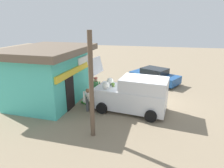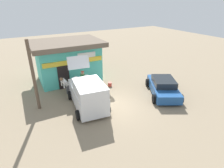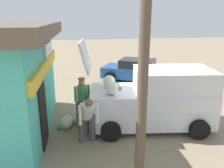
{
  "view_description": "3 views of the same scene",
  "coord_description": "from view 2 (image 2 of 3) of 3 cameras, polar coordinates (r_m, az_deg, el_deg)",
  "views": [
    {
      "loc": [
        -11.4,
        -0.61,
        4.85
      ],
      "look_at": [
        0.01,
        2.05,
        1.06
      ],
      "focal_mm": 30.63,
      "sensor_mm": 36.0,
      "label": 1
    },
    {
      "loc": [
        -5.23,
        -9.56,
        6.64
      ],
      "look_at": [
        0.89,
        1.24,
        0.88
      ],
      "focal_mm": 29.46,
      "sensor_mm": 36.0,
      "label": 2
    },
    {
      "loc": [
        -8.12,
        3.19,
        3.61
      ],
      "look_at": [
        1.15,
        1.52,
        0.81
      ],
      "focal_mm": 36.23,
      "sensor_mm": 36.0,
      "label": 3
    }
  ],
  "objects": [
    {
      "name": "ground_plane",
      "position": [
        12.76,
        -0.73,
        -6.47
      ],
      "size": [
        60.0,
        60.0,
        0.0
      ],
      "primitive_type": "plane",
      "color": "gray"
    },
    {
      "name": "storefront_bar",
      "position": [
        16.69,
        -13.49,
        7.3
      ],
      "size": [
        6.01,
        4.57,
        3.43
      ],
      "color": "#4CC6B7",
      "rests_on": "ground_plane"
    },
    {
      "name": "delivery_van",
      "position": [
        12.19,
        -7.57,
        -3.04
      ],
      "size": [
        2.55,
        4.44,
        2.91
      ],
      "color": "silver",
      "rests_on": "ground_plane"
    },
    {
      "name": "parked_sedan",
      "position": [
        14.45,
        15.57,
        -0.82
      ],
      "size": [
        3.47,
        4.34,
        1.26
      ],
      "color": "#1E4C8C",
      "rests_on": "ground_plane"
    },
    {
      "name": "vendor_standing",
      "position": [
        14.42,
        -8.97,
        1.28
      ],
      "size": [
        0.43,
        0.54,
        1.65
      ],
      "color": "#726047",
      "rests_on": "ground_plane"
    },
    {
      "name": "customer_bending",
      "position": [
        13.99,
        -14.26,
        -0.11
      ],
      "size": [
        0.69,
        0.57,
        1.52
      ],
      "color": "#4C4C51",
      "rests_on": "ground_plane"
    },
    {
      "name": "unloaded_banana_pile",
      "position": [
        15.14,
        -10.23,
        -0.85
      ],
      "size": [
        0.88,
        0.82,
        0.38
      ],
      "color": "silver",
      "rests_on": "ground_plane"
    },
    {
      "name": "paint_bucket",
      "position": [
        15.35,
        -0.69,
        -0.09
      ],
      "size": [
        0.32,
        0.32,
        0.32
      ],
      "primitive_type": "cylinder",
      "color": "#BF3F33",
      "rests_on": "ground_plane"
    },
    {
      "name": "utility_pole",
      "position": [
        12.32,
        -23.18,
        2.12
      ],
      "size": [
        0.2,
        0.2,
        4.58
      ],
      "primitive_type": "cylinder",
      "color": "brown",
      "rests_on": "ground_plane"
    }
  ]
}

